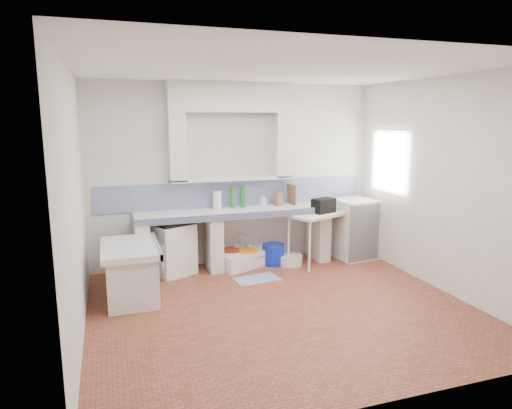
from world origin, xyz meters
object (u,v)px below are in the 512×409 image
object	(u,v)px
stove	(173,249)
fridge	(354,228)
side_table	(318,238)
sink	(245,259)

from	to	relation	value
stove	fridge	xyz separation A→B (m)	(2.96, -0.11, 0.11)
stove	side_table	size ratio (longest dim) A/B	0.77
fridge	stove	bearing A→B (deg)	169.62
side_table	fridge	world-z (taller)	fridge
stove	fridge	bearing A→B (deg)	-26.22
sink	fridge	bearing A→B (deg)	-27.48
stove	sink	xyz separation A→B (m)	(1.11, 0.03, -0.27)
side_table	sink	bearing A→B (deg)	147.09
stove	fridge	world-z (taller)	fridge
fridge	side_table	bearing A→B (deg)	178.73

